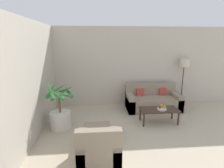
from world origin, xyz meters
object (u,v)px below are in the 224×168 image
floor_lamp (184,66)px  potted_palm (60,113)px  armchair (99,149)px  apple_green (165,107)px  sofa_loveseat (153,101)px  orange_fruit (161,106)px  coffee_table (159,111)px  apple_red (160,107)px  ottoman (97,133)px  fruit_bowl (162,109)px

floor_lamp → potted_palm: bearing=-160.5°
armchair → potted_palm: bearing=125.1°
floor_lamp → apple_green: bearing=-130.2°
sofa_loveseat → orange_fruit: (-0.07, -0.98, 0.21)m
sofa_loveseat → coffee_table: sofa_loveseat is taller
coffee_table → apple_green: size_ratio=13.73×
orange_fruit → armchair: 2.33m
floor_lamp → apple_red: 2.06m
potted_palm → floor_lamp: 4.29m
apple_green → apple_red: bearing=173.7°
ottoman → potted_palm: bearing=145.6°
sofa_loveseat → coffee_table: size_ratio=1.67×
fruit_bowl → ottoman: 1.92m
armchair → floor_lamp: bearing=43.3°
potted_palm → fruit_bowl: size_ratio=4.99×
fruit_bowl → armchair: (-1.74, -1.44, -0.16)m
coffee_table → apple_green: 0.19m
sofa_loveseat → armchair: bearing=-126.1°
orange_fruit → ottoman: orange_fruit is taller
armchair → ottoman: (-0.03, 0.75, -0.09)m
apple_green → potted_palm: bearing=-179.1°
coffee_table → fruit_bowl: bearing=-40.1°
potted_palm → floor_lamp: bearing=19.5°
orange_fruit → apple_green: bearing=-54.1°
sofa_loveseat → apple_red: (-0.14, -1.05, 0.20)m
sofa_loveseat → ottoman: bearing=-136.7°
coffee_table → potted_palm: bearing=-177.9°
potted_palm → orange_fruit: potted_palm is taller
potted_palm → armchair: bearing=-54.9°
sofa_loveseat → coffee_table: bearing=-97.8°
apple_red → ottoman: bearing=-157.7°
coffee_table → apple_green: bearing=-22.3°
floor_lamp → ottoman: bearing=-145.7°
sofa_loveseat → floor_lamp: bearing=14.1°
sofa_loveseat → apple_green: bearing=-90.6°
potted_palm → apple_red: 2.66m
fruit_bowl → apple_red: size_ratio=3.34×
coffee_table → apple_green: (0.13, -0.05, 0.13)m
floor_lamp → ottoman: size_ratio=2.65×
sofa_loveseat → apple_red: 1.08m
armchair → orange_fruit: bearing=40.9°
apple_red → orange_fruit: 0.10m
orange_fruit → armchair: armchair is taller
floor_lamp → apple_red: bearing=-133.7°
potted_palm → orange_fruit: 2.73m
fruit_bowl → apple_green: apple_green is taller
coffee_table → floor_lamp: bearing=45.6°
fruit_bowl → potted_palm: bearing=-178.9°
potted_palm → apple_red: (2.66, 0.06, 0.07)m
potted_palm → sofa_loveseat: 3.01m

